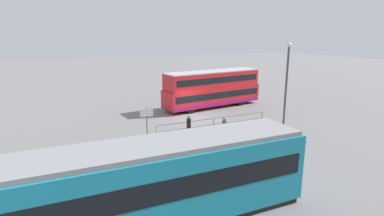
{
  "coord_description": "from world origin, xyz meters",
  "views": [
    {
      "loc": [
        11.52,
        24.31,
        7.45
      ],
      "look_at": [
        2.51,
        4.59,
        2.19
      ],
      "focal_mm": 28.48,
      "sensor_mm": 36.0,
      "label": 1
    }
  ],
  "objects_px": {
    "double_decker_bus": "(213,89)",
    "pedestrian_crossing": "(224,128)",
    "tram_yellow": "(115,191)",
    "street_lamp": "(287,81)",
    "pedestrian_near_railing": "(189,125)",
    "info_sign": "(147,117)"
  },
  "relations": [
    {
      "from": "double_decker_bus",
      "to": "tram_yellow",
      "type": "distance_m",
      "value": 21.52
    },
    {
      "from": "double_decker_bus",
      "to": "street_lamp",
      "type": "relative_size",
      "value": 1.61
    },
    {
      "from": "pedestrian_near_railing",
      "to": "info_sign",
      "type": "distance_m",
      "value": 3.1
    },
    {
      "from": "pedestrian_near_railing",
      "to": "street_lamp",
      "type": "relative_size",
      "value": 0.25
    },
    {
      "from": "double_decker_bus",
      "to": "pedestrian_crossing",
      "type": "bearing_deg",
      "value": 66.16
    },
    {
      "from": "pedestrian_near_railing",
      "to": "info_sign",
      "type": "relative_size",
      "value": 0.73
    },
    {
      "from": "double_decker_bus",
      "to": "pedestrian_crossing",
      "type": "distance_m",
      "value": 10.8
    },
    {
      "from": "info_sign",
      "to": "pedestrian_near_railing",
      "type": "bearing_deg",
      "value": 154.78
    },
    {
      "from": "double_decker_bus",
      "to": "tram_yellow",
      "type": "relative_size",
      "value": 0.69
    },
    {
      "from": "double_decker_bus",
      "to": "pedestrian_near_railing",
      "type": "bearing_deg",
      "value": 52.21
    },
    {
      "from": "pedestrian_crossing",
      "to": "street_lamp",
      "type": "relative_size",
      "value": 0.26
    },
    {
      "from": "double_decker_bus",
      "to": "pedestrian_near_railing",
      "type": "distance_m",
      "value": 10.4
    },
    {
      "from": "pedestrian_crossing",
      "to": "double_decker_bus",
      "type": "bearing_deg",
      "value": -113.84
    },
    {
      "from": "double_decker_bus",
      "to": "pedestrian_near_railing",
      "type": "height_order",
      "value": "double_decker_bus"
    },
    {
      "from": "double_decker_bus",
      "to": "pedestrian_crossing",
      "type": "relative_size",
      "value": 6.24
    },
    {
      "from": "street_lamp",
      "to": "pedestrian_crossing",
      "type": "bearing_deg",
      "value": 2.69
    },
    {
      "from": "double_decker_bus",
      "to": "info_sign",
      "type": "distance_m",
      "value": 11.42
    },
    {
      "from": "double_decker_bus",
      "to": "street_lamp",
      "type": "height_order",
      "value": "street_lamp"
    },
    {
      "from": "tram_yellow",
      "to": "street_lamp",
      "type": "height_order",
      "value": "street_lamp"
    },
    {
      "from": "double_decker_bus",
      "to": "info_sign",
      "type": "height_order",
      "value": "double_decker_bus"
    },
    {
      "from": "pedestrian_crossing",
      "to": "info_sign",
      "type": "bearing_deg",
      "value": -31.93
    },
    {
      "from": "tram_yellow",
      "to": "pedestrian_crossing",
      "type": "relative_size",
      "value": 9.03
    }
  ]
}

